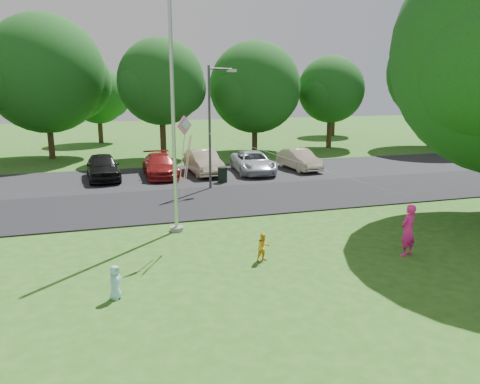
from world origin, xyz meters
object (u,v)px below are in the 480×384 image
object	(u,v)px
trash_can	(223,175)
child_yellow	(263,247)
flagpole	(173,121)
street_lamp	(213,116)
woman	(408,230)
child_blue	(115,282)
kite	(190,140)

from	to	relation	value
trash_can	child_yellow	bearing A→B (deg)	-98.43
trash_can	flagpole	bearing A→B (deg)	-116.01
street_lamp	trash_can	xyz separation A→B (m)	(0.76, 1.16, -3.38)
flagpole	woman	distance (m)	8.93
flagpole	child_yellow	distance (m)	5.78
flagpole	woman	world-z (taller)	flagpole
street_lamp	child_blue	world-z (taller)	street_lamp
trash_can	kite	world-z (taller)	kite
woman	child_yellow	world-z (taller)	woman
trash_can	child_yellow	distance (m)	12.00
child_yellow	woman	bearing A→B (deg)	-23.43
street_lamp	trash_can	distance (m)	3.66
woman	child_blue	distance (m)	9.26
flagpole	woman	bearing A→B (deg)	-35.14
flagpole	kite	distance (m)	2.04
woman	kite	bearing A→B (deg)	-41.99
woman	kite	distance (m)	7.67
child_yellow	flagpole	bearing A→B (deg)	106.06
trash_can	child_yellow	xyz separation A→B (m)	(-1.76, -11.87, 0.01)
street_lamp	child_yellow	world-z (taller)	street_lamp
child_yellow	kite	xyz separation A→B (m)	(-1.90, 1.92, 3.24)
trash_can	woman	world-z (taller)	woman
trash_can	woman	xyz separation A→B (m)	(2.89, -12.75, 0.41)
street_lamp	woman	size ratio (longest dim) A/B	3.71
flagpole	trash_can	size ratio (longest dim) A/B	11.09
street_lamp	kite	bearing A→B (deg)	-131.49
trash_can	kite	bearing A→B (deg)	-110.20
street_lamp	trash_can	size ratio (longest dim) A/B	7.09
street_lamp	flagpole	bearing A→B (deg)	-137.90
woman	kite	world-z (taller)	kite
street_lamp	kite	world-z (taller)	street_lamp
child_blue	street_lamp	bearing A→B (deg)	11.35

